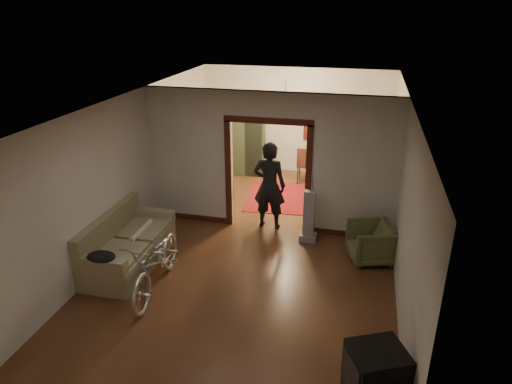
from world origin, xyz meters
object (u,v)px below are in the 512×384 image
(armchair, at_px, (371,243))
(person, at_px, (269,186))
(sofa, at_px, (128,241))
(bicycle, at_px, (157,262))
(locker, at_px, (249,143))
(desk, at_px, (340,164))

(armchair, distance_m, person, 2.30)
(sofa, bearing_deg, bicycle, -36.42)
(armchair, relative_size, locker, 0.45)
(bicycle, relative_size, desk, 1.72)
(desk, bearing_deg, armchair, -90.53)
(bicycle, distance_m, armchair, 3.76)
(sofa, height_order, locker, locker)
(locker, bearing_deg, sofa, -110.56)
(bicycle, bearing_deg, locker, 83.88)
(bicycle, xyz_separation_m, person, (1.28, 2.61, 0.41))
(bicycle, xyz_separation_m, locker, (0.09, 5.62, 0.35))
(bicycle, xyz_separation_m, armchair, (3.33, 1.74, -0.16))
(person, relative_size, locker, 1.07)
(person, bearing_deg, desk, -108.05)
(armchair, bearing_deg, desk, 174.55)
(person, xyz_separation_m, desk, (1.22, 3.12, -0.50))
(sofa, height_order, person, person)
(sofa, relative_size, person, 1.12)
(locker, bearing_deg, bicycle, -101.32)
(sofa, distance_m, locker, 5.13)
(armchair, bearing_deg, bicycle, -79.63)
(person, bearing_deg, armchair, 160.16)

